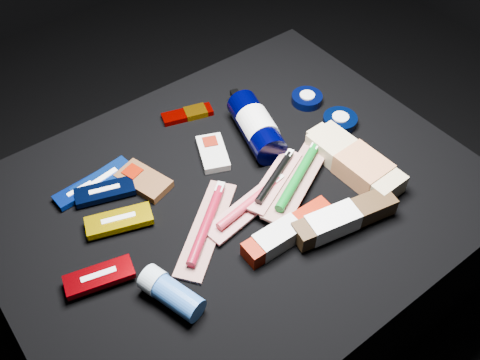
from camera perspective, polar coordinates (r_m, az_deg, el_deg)
ground at (r=1.44m, az=-0.24°, el=-11.66°), size 3.00×3.00×0.00m
cloth_table at (r=1.27m, az=-0.27°, el=-7.17°), size 0.98×0.78×0.40m
luna_bar_0 at (r=1.16m, az=-14.36°, el=-0.04°), size 0.14×0.07×0.02m
luna_bar_1 at (r=1.15m, az=-16.67°, el=-1.11°), size 0.11×0.05×0.01m
luna_bar_2 at (r=1.13m, az=-14.20°, el=-1.21°), size 0.13×0.08×0.02m
luna_bar_3 at (r=1.07m, az=-12.77°, el=-4.25°), size 0.14×0.09×0.02m
luna_bar_4 at (r=1.01m, az=-14.78°, el=-9.95°), size 0.13×0.08×0.02m
clif_bar_0 at (r=1.14m, az=-10.42°, el=0.03°), size 0.09×0.13×0.02m
clif_bar_1 at (r=1.18m, az=-2.96°, el=3.06°), size 0.09×0.12×0.02m
power_bar at (r=1.28m, az=-5.34°, el=7.07°), size 0.13×0.07×0.01m
lotion_bottle at (r=1.20m, az=1.75°, el=5.73°), size 0.12×0.23×0.07m
cream_tin_upper at (r=1.32m, az=7.15°, el=8.61°), size 0.07×0.07×0.02m
cream_tin_lower at (r=1.27m, az=10.61°, el=6.24°), size 0.08×0.08×0.02m
bodywash_bottle at (r=1.16m, az=12.25°, el=1.70°), size 0.09×0.24×0.05m
deodorant_stick at (r=0.96m, az=-7.41°, el=-11.84°), size 0.08×0.13×0.05m
toothbrush_pack_0 at (r=1.05m, az=-3.55°, el=-4.84°), size 0.23×0.19×0.03m
toothbrush_pack_1 at (r=1.07m, az=1.16°, el=-2.54°), size 0.22×0.08×0.02m
toothbrush_pack_2 at (r=1.11m, az=6.25°, el=0.29°), size 0.25×0.16×0.03m
toothbrush_pack_3 at (r=1.10m, az=3.74°, el=0.23°), size 0.19×0.12×0.02m
toothpaste_carton_red at (r=1.03m, az=4.83°, el=-5.72°), size 0.20×0.05×0.04m
toothpaste_carton_green at (r=1.05m, az=10.66°, el=-4.17°), size 0.22×0.09×0.04m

